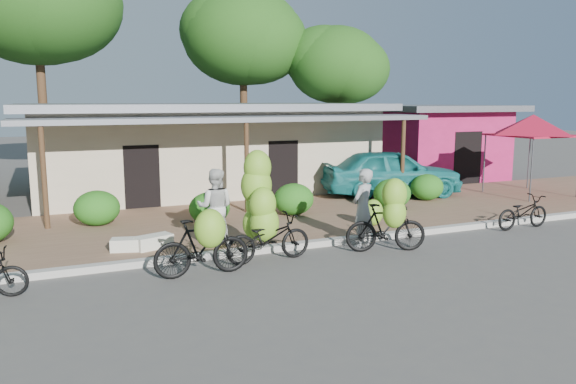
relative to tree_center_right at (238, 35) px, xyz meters
The scene contains 25 objects.
ground 18.17m from the tree_center_right, 101.27° to the right, with size 100.00×100.00×0.00m, color #514E4B.
sidewalk 13.72m from the tree_center_right, 105.91° to the right, with size 60.00×6.00×0.12m, color #836146.
curb 16.33m from the tree_center_right, 102.76° to the right, with size 60.00×0.25×0.15m, color #A8A399.
shop_main 8.17m from the tree_center_right, 120.22° to the right, with size 13.00×8.50×3.35m.
shop_pink 10.36m from the tree_center_right, 38.04° to the right, with size 6.00×6.00×3.25m.
tree_center_right is the anchor object (origin of this frame).
tree_near_right 4.67m from the tree_center_right, 26.57° to the right, with size 4.73×4.57×6.99m.
hedge_1 14.41m from the tree_center_right, 125.71° to the right, with size 1.22×1.10×0.95m, color #165D15.
hedge_2 13.99m from the tree_center_right, 112.38° to the right, with size 1.13×1.01×0.88m, color #165D15.
hedge_3 13.12m from the tree_center_right, 100.80° to the right, with size 1.20×1.08×0.94m, color #165D15.
hedge_4 13.27m from the tree_center_right, 84.97° to the right, with size 1.20×1.08×0.94m, color #165D15.
hedge_5 12.89m from the tree_center_right, 74.93° to the right, with size 1.14×1.02×0.89m, color #165D15.
red_canopy 14.07m from the tree_center_right, 58.48° to the right, with size 3.50×3.50×2.86m.
bike_left 17.97m from the tree_center_right, 111.04° to the right, with size 1.94×1.18×1.48m.
bike_center 16.72m from the tree_center_right, 106.71° to the right, with size 2.01×1.26×2.40m.
bike_right 16.92m from the tree_center_right, 96.35° to the right, with size 1.96×1.39×1.81m.
bike_far_right 16.62m from the tree_center_right, 78.75° to the right, with size 1.77×0.65×0.92m.
loose_banana_a 16.16m from the tree_center_right, 110.88° to the right, with size 0.47×0.40×0.58m, color #70AD2B.
loose_banana_b 15.93m from the tree_center_right, 111.24° to the right, with size 0.55×0.46×0.68m, color #70AD2B.
loose_banana_c 14.96m from the tree_center_right, 93.38° to the right, with size 0.57×0.49×0.72m, color #70AD2B.
sack_near 16.47m from the tree_center_right, 116.09° to the right, with size 0.85×0.40×0.30m, color silver.
sack_far 16.69m from the tree_center_right, 117.99° to the right, with size 0.75×0.38×0.28m, color silver.
vendor 16.18m from the tree_center_right, 97.48° to the right, with size 0.69×0.45×1.89m, color gray.
bystander 15.89m from the tree_center_right, 110.79° to the right, with size 0.88×0.68×1.80m, color silver.
teal_van 11.49m from the tree_center_right, 76.29° to the right, with size 1.97×4.89×1.66m, color #197474.
Camera 1 is at (-5.51, -9.75, 3.49)m, focal length 35.00 mm.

